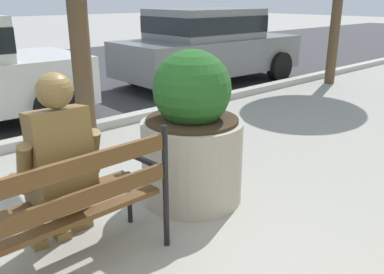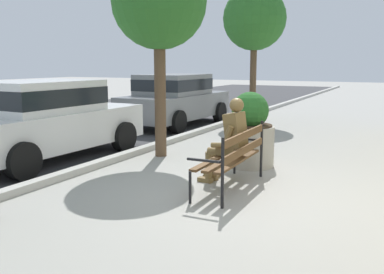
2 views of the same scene
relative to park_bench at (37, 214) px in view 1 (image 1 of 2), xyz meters
name	(u,v)px [view 1 (image 1 of 2)]	position (x,y,z in m)	size (l,w,h in m)	color
park_bench	(37,214)	(0.00, 0.00, 0.00)	(1.81, 0.57, 0.95)	brown
bronze_statue_seated	(58,173)	(0.25, 0.21, 0.12)	(0.67, 0.77, 1.37)	brown
concrete_planter	(192,137)	(1.55, 0.30, 0.06)	(0.91, 0.91, 1.38)	#A8A399
parked_car_grey	(208,44)	(5.47, 4.06, 0.30)	(4.15, 2.02, 1.56)	slate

